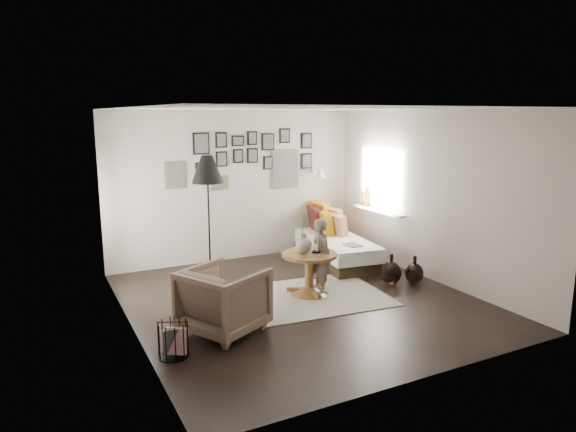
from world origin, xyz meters
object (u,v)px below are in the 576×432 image
vase (304,242)px  child (322,256)px  daybed (334,244)px  armchair (224,300)px  magazine_basket (173,339)px  demijohn_small (414,273)px  floor_lamp (208,174)px  demijohn_large (391,273)px  pedestal_table (309,275)px

vase → child: 0.36m
daybed → armchair: size_ratio=2.36×
daybed → magazine_basket: (-3.44, -2.28, -0.11)m
daybed → demijohn_small: daybed is taller
magazine_basket → child: child is taller
daybed → demijohn_small: (0.44, -1.59, -0.14)m
child → magazine_basket: bearing=111.5°
floor_lamp → demijohn_large: size_ratio=4.14×
pedestal_table → child: child is taller
child → demijohn_large: bearing=-100.0°
vase → demijohn_small: (1.74, -0.33, -0.62)m
armchair → floor_lamp: 2.06m
floor_lamp → child: (1.35, -0.92, -1.14)m
demijohn_large → child: 1.18m
daybed → demijohn_large: 1.48m
vase → magazine_basket: 2.44m
magazine_basket → demijohn_large: bearing=13.0°
demijohn_large → demijohn_small: demijohn_large is taller
demijohn_small → child: 1.54m
magazine_basket → demijohn_small: bearing=10.1°
demijohn_large → demijohn_small: (0.35, -0.12, -0.02)m
magazine_basket → daybed: bearing=33.6°
vase → floor_lamp: bearing=140.5°
daybed → demijohn_large: bearing=-79.3°
vase → daybed: 1.87m
daybed → magazine_basket: daybed is taller
vase → demijohn_small: 1.87m
armchair → magazine_basket: bearing=89.3°
vase → floor_lamp: floor_lamp is taller
floor_lamp → magazine_basket: bearing=-119.1°
pedestal_table → daybed: daybed is taller
armchair → floor_lamp: size_ratio=0.44×
armchair → vase: bearing=-92.5°
magazine_basket → demijohn_small: demijohn_small is taller
floor_lamp → demijohn_small: floor_lamp is taller
floor_lamp → demijohn_small: bearing=-23.4°
child → daybed: bearing=-39.2°
demijohn_large → floor_lamp: bearing=156.0°
demijohn_large → daybed: bearing=93.3°
vase → pedestal_table: bearing=-14.0°
pedestal_table → armchair: armchair is taller
daybed → demijohn_large: (0.09, -1.47, -0.12)m
daybed → demijohn_small: bearing=-67.3°
vase → child: bearing=-6.2°
daybed → child: 1.67m
pedestal_table → demijohn_large: 1.32m
demijohn_large → demijohn_small: bearing=-18.9°
armchair → demijohn_large: armchair is taller
daybed → demijohn_large: size_ratio=4.28×
daybed → floor_lamp: bearing=-163.6°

